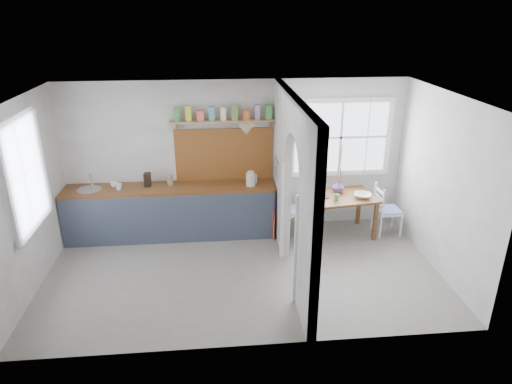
{
  "coord_description": "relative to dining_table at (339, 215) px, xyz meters",
  "views": [
    {
      "loc": [
        -0.37,
        -5.85,
        3.68
      ],
      "look_at": [
        0.25,
        0.59,
        1.04
      ],
      "focal_mm": 32.0,
      "sensor_mm": 36.0,
      "label": 1
    }
  ],
  "objects": [
    {
      "name": "table_cup",
      "position": [
        -0.11,
        -0.16,
        0.41
      ],
      "size": [
        0.12,
        0.12,
        0.1
      ],
      "primitive_type": "imported",
      "rotation": [
        0.0,
        0.0,
        -0.12
      ],
      "color": "#639E6B",
      "rests_on": "dining_table"
    },
    {
      "name": "floor",
      "position": [
        -1.72,
        -1.06,
        -0.36
      ],
      "size": [
        5.8,
        3.2,
        0.01
      ],
      "primitive_type": "cube",
      "color": "slate",
      "rests_on": "ground"
    },
    {
      "name": "vase",
      "position": [
        -0.0,
        0.16,
        0.47
      ],
      "size": [
        0.24,
        0.24,
        0.21
      ],
      "primitive_type": "imported",
      "rotation": [
        0.0,
        0.0,
        -0.19
      ],
      "color": "#593B68",
      "rests_on": "dining_table"
    },
    {
      "name": "bowl",
      "position": [
        0.35,
        -0.09,
        0.39
      ],
      "size": [
        0.36,
        0.36,
        0.07
      ],
      "primitive_type": "imported",
      "rotation": [
        0.0,
        0.0,
        -0.38
      ],
      "color": "silver",
      "rests_on": "dining_table"
    },
    {
      "name": "mug_a",
      "position": [
        -3.67,
        0.19,
        0.59
      ],
      "size": [
        0.14,
        0.14,
        0.1
      ],
      "primitive_type": "imported",
      "rotation": [
        0.0,
        0.0,
        0.33
      ],
      "color": "white",
      "rests_on": "counter"
    },
    {
      "name": "shelf",
      "position": [
        -1.92,
        0.43,
        1.65
      ],
      "size": [
        1.75,
        0.2,
        0.21
      ],
      "color": "#A78043",
      "rests_on": "walls"
    },
    {
      "name": "chair_left",
      "position": [
        -0.86,
        0.06,
        0.11
      ],
      "size": [
        0.45,
        0.45,
        0.95
      ],
      "primitive_type": null,
      "rotation": [
        0.0,
        0.0,
        -1.61
      ],
      "color": "white",
      "rests_on": "floor"
    },
    {
      "name": "utensil_rail",
      "position": [
        -1.11,
        -0.16,
        1.09
      ],
      "size": [
        0.02,
        0.5,
        0.02
      ],
      "primitive_type": "cylinder",
      "rotation": [
        1.57,
        0.0,
        0.0
      ],
      "color": "#BCBCBD",
      "rests_on": "partition"
    },
    {
      "name": "partition",
      "position": [
        -1.02,
        -1.0,
        1.09
      ],
      "size": [
        0.12,
        3.2,
        2.6
      ],
      "color": "silver",
      "rests_on": "floor"
    },
    {
      "name": "mug_b",
      "position": [
        -3.77,
        0.34,
        0.59
      ],
      "size": [
        0.14,
        0.14,
        0.1
      ],
      "primitive_type": "imported",
      "rotation": [
        0.0,
        0.0,
        -0.14
      ],
      "color": "white",
      "rests_on": "counter"
    },
    {
      "name": "towel_orange",
      "position": [
        -1.14,
        -0.12,
        -0.11
      ],
      "size": [
        0.02,
        0.03,
        0.49
      ],
      "primitive_type": "cube",
      "color": "#C94D13",
      "rests_on": "counter"
    },
    {
      "name": "ceiling",
      "position": [
        -1.72,
        -1.06,
        2.24
      ],
      "size": [
        5.8,
        3.2,
        0.01
      ],
      "primitive_type": "cube",
      "color": "silver",
      "rests_on": "walls"
    },
    {
      "name": "jar",
      "position": [
        -2.85,
        0.35,
        0.62
      ],
      "size": [
        0.12,
        0.12,
        0.17
      ],
      "primitive_type": "cylinder",
      "rotation": [
        0.0,
        0.0,
        0.14
      ],
      "color": "gray",
      "rests_on": "counter"
    },
    {
      "name": "pendant_lamp",
      "position": [
        -1.57,
        0.09,
        1.52
      ],
      "size": [
        0.26,
        0.26,
        0.16
      ],
      "primitive_type": "cone",
      "color": "beige",
      "rests_on": "ceiling"
    },
    {
      "name": "walls",
      "position": [
        -1.72,
        -1.06,
        0.94
      ],
      "size": [
        5.81,
        3.21,
        2.6
      ],
      "color": "silver",
      "rests_on": "floor"
    },
    {
      "name": "kitchen_window",
      "position": [
        -4.59,
        -1.06,
        1.29
      ],
      "size": [
        0.1,
        1.16,
        1.5
      ],
      "primitive_type": null,
      "color": "white",
      "rests_on": "walls"
    },
    {
      "name": "knife_block",
      "position": [
        -3.21,
        0.33,
        0.65
      ],
      "size": [
        0.11,
        0.14,
        0.22
      ],
      "primitive_type": "cube",
      "rotation": [
        0.0,
        0.0,
        -0.04
      ],
      "color": "black",
      "rests_on": "counter"
    },
    {
      "name": "nook_window",
      "position": [
        0.08,
        0.5,
        1.24
      ],
      "size": [
        1.76,
        0.1,
        1.3
      ],
      "primitive_type": null,
      "color": "white",
      "rests_on": "walls"
    },
    {
      "name": "plate",
      "position": [
        -0.29,
        -0.02,
        0.37
      ],
      "size": [
        0.19,
        0.19,
        0.02
      ],
      "primitive_type": "cylinder",
      "rotation": [
        0.0,
        0.0,
        0.07
      ],
      "color": "black",
      "rests_on": "dining_table"
    },
    {
      "name": "backsplash",
      "position": [
        -1.92,
        0.51,
        0.99
      ],
      "size": [
        1.65,
        0.03,
        0.9
      ],
      "primitive_type": "cube",
      "color": "brown",
      "rests_on": "walls"
    },
    {
      "name": "dining_table",
      "position": [
        0.0,
        0.0,
        0.0
      ],
      "size": [
        1.25,
        0.91,
        0.72
      ],
      "primitive_type": null,
      "rotation": [
        0.0,
        0.0,
        0.13
      ],
      "color": "brown",
      "rests_on": "floor"
    },
    {
      "name": "sink",
      "position": [
        -4.15,
        0.24,
        0.53
      ],
      "size": [
        0.4,
        0.4,
        0.02
      ],
      "primitive_type": "cylinder",
      "color": "#BCBCBD",
      "rests_on": "counter"
    },
    {
      "name": "chair_right",
      "position": [
        0.85,
        -0.02,
        0.08
      ],
      "size": [
        0.42,
        0.42,
        0.89
      ],
      "primitive_type": null,
      "rotation": [
        0.0,
        0.0,
        1.6
      ],
      "color": "white",
      "rests_on": "floor"
    },
    {
      "name": "counter",
      "position": [
        -2.85,
        0.27,
        0.1
      ],
      "size": [
        3.5,
        0.6,
        0.9
      ],
      "color": "brown",
      "rests_on": "floor"
    },
    {
      "name": "towel_magenta",
      "position": [
        -1.14,
        -0.06,
        -0.09
      ],
      "size": [
        0.02,
        0.03,
        0.57
      ],
      "primitive_type": "cube",
      "color": "#CF1A4A",
      "rests_on": "counter"
    },
    {
      "name": "kettle",
      "position": [
        -1.5,
        0.18,
        0.66
      ],
      "size": [
        0.26,
        0.23,
        0.25
      ],
      "primitive_type": null,
      "rotation": [
        0.0,
        0.0,
        0.39
      ],
      "color": "silver",
      "rests_on": "counter"
    }
  ]
}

